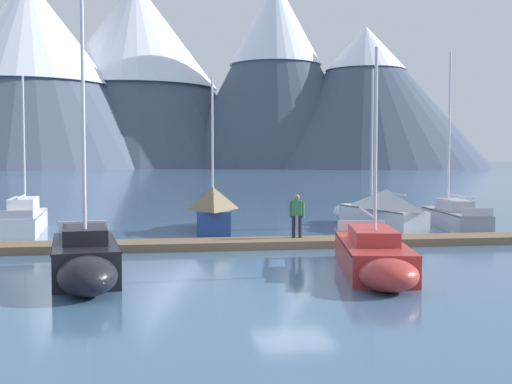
# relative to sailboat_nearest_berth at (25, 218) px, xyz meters

# --- Properties ---
(ground_plane) EXTENTS (700.00, 700.00, 0.00)m
(ground_plane) POSITION_rel_sailboat_nearest_berth_xyz_m (9.82, -11.22, -0.61)
(ground_plane) COLOR #426689
(mountain_central_massif) EXTENTS (83.21, 83.21, 56.93)m
(mountain_central_massif) POSITION_rel_sailboat_nearest_berth_xyz_m (-23.50, 173.93, 29.89)
(mountain_central_massif) COLOR #4C566B
(mountain_central_massif) RESTS_ON ground
(mountain_shoulder_ridge) EXTENTS (88.68, 88.68, 61.98)m
(mountain_shoulder_ridge) POSITION_rel_sailboat_nearest_berth_xyz_m (8.42, 190.01, 32.67)
(mountain_shoulder_ridge) COLOR #424C60
(mountain_shoulder_ridge) RESTS_ON ground
(mountain_east_summit) EXTENTS (59.67, 59.67, 58.68)m
(mountain_east_summit) POSITION_rel_sailboat_nearest_berth_xyz_m (50.88, 166.75, 30.23)
(mountain_east_summit) COLOR #424C60
(mountain_east_summit) RESTS_ON ground
(mountain_rear_spur) EXTENTS (75.48, 75.48, 43.48)m
(mountain_rear_spur) POSITION_rel_sailboat_nearest_berth_xyz_m (77.53, 158.49, 21.60)
(mountain_rear_spur) COLOR #424C60
(mountain_rear_spur) RESTS_ON ground
(dock) EXTENTS (24.75, 3.04, 0.30)m
(dock) POSITION_rel_sailboat_nearest_berth_xyz_m (9.82, -7.22, -0.46)
(dock) COLOR brown
(dock) RESTS_ON ground
(sailboat_nearest_berth) EXTENTS (1.81, 7.32, 7.15)m
(sailboat_nearest_berth) POSITION_rel_sailboat_nearest_berth_xyz_m (0.00, 0.00, 0.00)
(sailboat_nearest_berth) COLOR white
(sailboat_nearest_berth) RESTS_ON ground
(sailboat_second_berth) EXTENTS (2.15, 6.30, 7.70)m
(sailboat_second_berth) POSITION_rel_sailboat_nearest_berth_xyz_m (3.45, -12.73, 0.01)
(sailboat_second_berth) COLOR black
(sailboat_second_berth) RESTS_ON ground
(sailboat_mid_dock_port) EXTENTS (2.10, 5.68, 7.19)m
(sailboat_mid_dock_port) POSITION_rel_sailboat_nearest_berth_xyz_m (8.55, -1.37, 0.36)
(sailboat_mid_dock_port) COLOR navy
(sailboat_mid_dock_port) RESTS_ON ground
(sailboat_mid_dock_starboard) EXTENTS (3.25, 7.15, 6.64)m
(sailboat_mid_dock_starboard) POSITION_rel_sailboat_nearest_berth_xyz_m (11.75, -13.32, -0.06)
(sailboat_mid_dock_starboard) COLOR #B2332D
(sailboat_mid_dock_starboard) RESTS_ON ground
(sailboat_far_berth) EXTENTS (2.55, 7.38, 7.69)m
(sailboat_far_berth) POSITION_rel_sailboat_nearest_berth_xyz_m (16.48, -1.99, 0.29)
(sailboat_far_berth) COLOR silver
(sailboat_far_berth) RESTS_ON ground
(sailboat_outer_slip) EXTENTS (2.67, 7.49, 8.62)m
(sailboat_outer_slip) POSITION_rel_sailboat_nearest_berth_xyz_m (20.34, -1.90, -0.06)
(sailboat_outer_slip) COLOR #93939E
(sailboat_outer_slip) RESTS_ON ground
(person_on_dock) EXTENTS (0.56, 0.33, 1.69)m
(person_on_dock) POSITION_rel_sailboat_nearest_berth_xyz_m (11.09, -6.96, 0.65)
(person_on_dock) COLOR #232328
(person_on_dock) RESTS_ON dock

